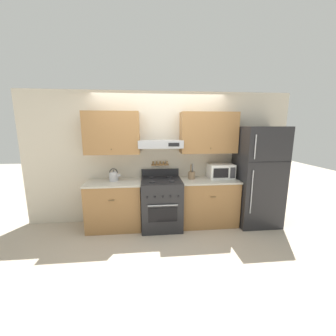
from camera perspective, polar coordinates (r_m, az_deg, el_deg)
The scene contains 9 objects.
ground_plane at distance 3.91m, azimuth -1.52°, elevation -17.50°, with size 16.00×16.00×0.00m, color #B2A38E.
wall_back at distance 4.04m, azimuth -1.97°, elevation 5.01°, with size 5.20×0.46×2.55m.
counter_left at distance 4.05m, azimuth -14.55°, elevation -9.82°, with size 1.01×0.63×0.90m.
counter_right at distance 4.17m, azimuth 11.00°, elevation -9.07°, with size 1.09×0.63×0.90m.
stove_range at distance 3.95m, azimuth -1.84°, elevation -9.70°, with size 0.74×0.73×1.06m.
refrigerator at distance 4.34m, azimuth 23.61°, elevation -2.15°, with size 0.79×0.73×1.89m.
tea_kettle at distance 3.96m, azimuth -14.78°, elevation -2.12°, with size 0.22×0.17×0.24m.
microwave at distance 4.17m, azimuth 14.36°, elevation -0.82°, with size 0.48×0.36×0.28m.
utensil_crock at distance 4.01m, azimuth 6.57°, elevation -1.96°, with size 0.13×0.13×0.30m.
Camera 1 is at (-0.24, -3.42, 1.87)m, focal length 22.00 mm.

